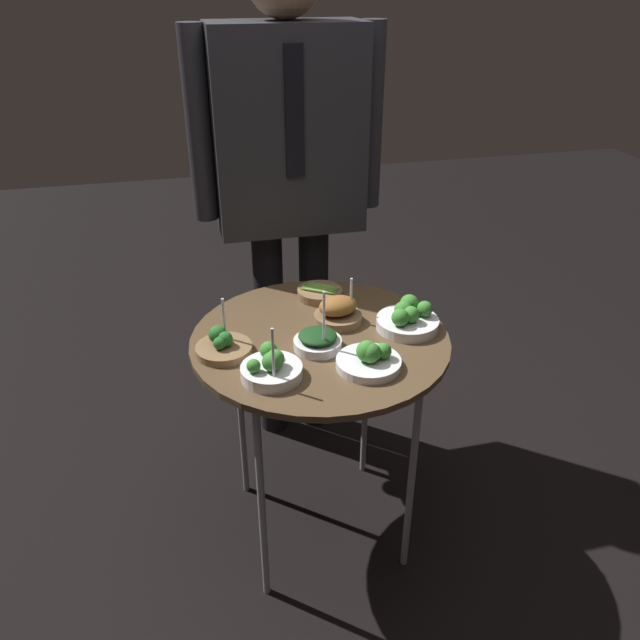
% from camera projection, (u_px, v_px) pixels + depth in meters
% --- Properties ---
extents(ground_plane, '(8.00, 8.00, 0.00)m').
position_uv_depth(ground_plane, '(320.00, 523.00, 1.99)').
color(ground_plane, black).
extents(serving_cart, '(0.69, 0.69, 0.69)m').
position_uv_depth(serving_cart, '(320.00, 352.00, 1.68)').
color(serving_cart, brown).
rests_on(serving_cart, ground_plane).
extents(bowl_roast_mid_right, '(0.13, 0.13, 0.13)m').
position_uv_depth(bowl_roast_mid_right, '(338.00, 312.00, 1.71)').
color(bowl_roast_mid_right, brown).
rests_on(bowl_roast_mid_right, serving_cart).
extents(bowl_broccoli_front_center, '(0.15, 0.15, 0.16)m').
position_uv_depth(bowl_broccoli_front_center, '(271.00, 367.00, 1.47)').
color(bowl_broccoli_front_center, silver).
rests_on(bowl_broccoli_front_center, serving_cart).
extents(bowl_broccoli_front_left, '(0.17, 0.17, 0.08)m').
position_uv_depth(bowl_broccoli_front_left, '(408.00, 318.00, 1.68)').
color(bowl_broccoli_front_left, silver).
rests_on(bowl_broccoli_front_left, serving_cart).
extents(bowl_broccoli_back_left, '(0.16, 0.16, 0.07)m').
position_uv_depth(bowl_broccoli_back_left, '(370.00, 358.00, 1.51)').
color(bowl_broccoli_back_left, silver).
rests_on(bowl_broccoli_back_left, serving_cart).
extents(bowl_broccoli_near_rim, '(0.14, 0.14, 0.13)m').
position_uv_depth(bowl_broccoli_near_rim, '(223.00, 345.00, 1.57)').
color(bowl_broccoli_near_rim, brown).
rests_on(bowl_broccoli_near_rim, serving_cart).
extents(bowl_spinach_back_right, '(0.12, 0.12, 0.18)m').
position_uv_depth(bowl_spinach_back_right, '(318.00, 341.00, 1.59)').
color(bowl_spinach_back_right, silver).
rests_on(bowl_spinach_back_right, serving_cart).
extents(bowl_asparagus_center, '(0.13, 0.13, 0.03)m').
position_uv_depth(bowl_asparagus_center, '(320.00, 293.00, 1.85)').
color(bowl_asparagus_center, brown).
rests_on(bowl_asparagus_center, serving_cart).
extents(waiter_figure, '(0.61, 0.23, 1.64)m').
position_uv_depth(waiter_figure, '(288.00, 156.00, 1.94)').
color(waiter_figure, black).
rests_on(waiter_figure, ground_plane).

